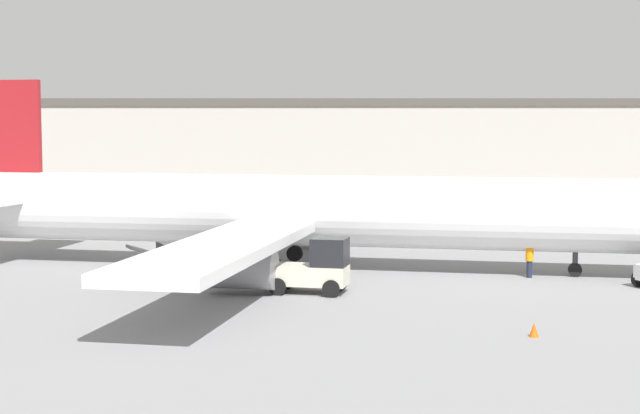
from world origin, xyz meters
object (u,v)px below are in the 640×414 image
Objects in this scene: airplane at (303,212)px; baggage_tug at (318,268)px; belt_loader_truck at (163,265)px; safety_cone_near at (536,330)px; ground_crew_worker at (531,259)px.

airplane is 11.46× the size of baggage_tug.
belt_loader_truck reaches higher than safety_cone_near.
baggage_tug is 7.03× the size of safety_cone_near.
belt_loader_truck is at bearing 143.19° from safety_cone_near.
baggage_tug is 1.18× the size of belt_loader_truck.
safety_cone_near is at bearing -55.56° from ground_crew_worker.
airplane is 24.75× the size of ground_crew_worker.
baggage_tug is at bearing -72.25° from airplane.
belt_loader_truck reaches higher than ground_crew_worker.
ground_crew_worker is (11.68, -3.21, -2.11)m from airplane.
belt_loader_truck is 19.49m from safety_cone_near.
baggage_tug is at bearing 131.23° from safety_cone_near.
belt_loader_truck is at bearing -129.95° from airplane.
baggage_tug is 12.28m from safety_cone_near.
airplane reaches higher than ground_crew_worker.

